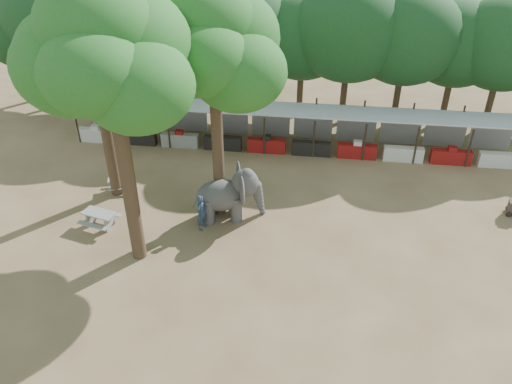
# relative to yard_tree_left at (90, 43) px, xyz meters

# --- Properties ---
(ground) EXTENTS (100.00, 100.00, 0.00)m
(ground) POSITION_rel_yard_tree_left_xyz_m (9.13, -7.19, -8.20)
(ground) COLOR brown
(ground) RESTS_ON ground
(vendor_stalls) EXTENTS (28.00, 2.99, 2.80)m
(vendor_stalls) POSITION_rel_yard_tree_left_xyz_m (9.13, 6.65, -7.02)
(vendor_stalls) COLOR #ACAFB5
(vendor_stalls) RESTS_ON ground
(yard_tree_left) EXTENTS (7.10, 6.90, 11.02)m
(yard_tree_left) POSITION_rel_yard_tree_left_xyz_m (0.00, 0.00, 0.00)
(yard_tree_left) COLOR #332316
(yard_tree_left) RESTS_ON ground
(yard_tree_center) EXTENTS (7.10, 6.90, 12.04)m
(yard_tree_center) POSITION_rel_yard_tree_left_xyz_m (3.00, -5.00, 1.01)
(yard_tree_center) COLOR #332316
(yard_tree_center) RESTS_ON ground
(yard_tree_back) EXTENTS (7.10, 6.90, 11.36)m
(yard_tree_back) POSITION_rel_yard_tree_left_xyz_m (6.00, -1.00, 0.34)
(yard_tree_back) COLOR #332316
(yard_tree_back) RESTS_ON ground
(backdrop_trees) EXTENTS (46.46, 5.95, 8.33)m
(backdrop_trees) POSITION_rel_yard_tree_left_xyz_m (9.13, 11.81, -2.69)
(backdrop_trees) COLOR #332316
(backdrop_trees) RESTS_ON ground
(elephant) EXTENTS (3.67, 2.69, 2.73)m
(elephant) POSITION_rel_yard_tree_left_xyz_m (6.72, -1.55, -6.84)
(elephant) COLOR #3E3C3C
(elephant) RESTS_ON ground
(handler) EXTENTS (0.69, 0.81, 1.90)m
(handler) POSITION_rel_yard_tree_left_xyz_m (5.55, -2.77, -7.25)
(handler) COLOR #26384C
(handler) RESTS_ON ground
(picnic_table_near) EXTENTS (1.97, 1.85, 0.83)m
(picnic_table_near) POSITION_rel_yard_tree_left_xyz_m (0.48, -3.27, -7.66)
(picnic_table_near) COLOR gray
(picnic_table_near) RESTS_ON ground
(picnic_table_far) EXTENTS (1.65, 1.56, 0.67)m
(picnic_table_far) POSITION_rel_yard_tree_left_xyz_m (0.25, 0.18, -7.76)
(picnic_table_far) COLOR gray
(picnic_table_far) RESTS_ON ground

